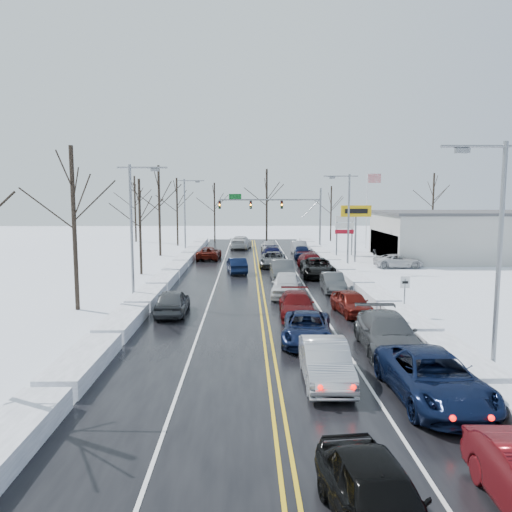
{
  "coord_description": "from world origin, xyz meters",
  "views": [
    {
      "loc": [
        -1.01,
        -36.45,
        7.01
      ],
      "look_at": [
        -0.32,
        0.77,
        2.5
      ],
      "focal_mm": 35.0,
      "sensor_mm": 36.0,
      "label": 1
    }
  ],
  "objects_px": {
    "flagpole": "(368,204)",
    "oncoming_car_0": "(237,273)",
    "tires_plus_sign": "(356,215)",
    "dealership_building": "(473,235)",
    "traffic_signal_mast": "(281,208)"
  },
  "relations": [
    {
      "from": "flagpole",
      "to": "oncoming_car_0",
      "type": "distance_m",
      "value": 28.15
    },
    {
      "from": "tires_plus_sign",
      "to": "dealership_building",
      "type": "relative_size",
      "value": 0.29
    },
    {
      "from": "dealership_building",
      "to": "oncoming_car_0",
      "type": "distance_m",
      "value": 27.74
    },
    {
      "from": "dealership_building",
      "to": "tires_plus_sign",
      "type": "bearing_deg",
      "value": -171.53
    },
    {
      "from": "flagpole",
      "to": "oncoming_car_0",
      "type": "relative_size",
      "value": 2.3
    },
    {
      "from": "tires_plus_sign",
      "to": "dealership_building",
      "type": "height_order",
      "value": "tires_plus_sign"
    },
    {
      "from": "tires_plus_sign",
      "to": "dealership_building",
      "type": "bearing_deg",
      "value": 8.47
    },
    {
      "from": "flagpole",
      "to": "oncoming_car_0",
      "type": "xyz_separation_m",
      "value": [
        -17.1,
        -21.56,
        -5.93
      ]
    },
    {
      "from": "flagpole",
      "to": "dealership_building",
      "type": "xyz_separation_m",
      "value": [
        8.8,
        -12.0,
        -3.27
      ]
    },
    {
      "from": "traffic_signal_mast",
      "to": "flagpole",
      "type": "distance_m",
      "value": 11.9
    },
    {
      "from": "dealership_building",
      "to": "traffic_signal_mast",
      "type": "bearing_deg",
      "value": 154.05
    },
    {
      "from": "flagpole",
      "to": "tires_plus_sign",
      "type": "bearing_deg",
      "value": -108.44
    },
    {
      "from": "oncoming_car_0",
      "to": "dealership_building",
      "type": "bearing_deg",
      "value": -167.62
    },
    {
      "from": "dealership_building",
      "to": "flagpole",
      "type": "bearing_deg",
      "value": 126.27
    },
    {
      "from": "dealership_building",
      "to": "oncoming_car_0",
      "type": "bearing_deg",
      "value": -159.75
    }
  ]
}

